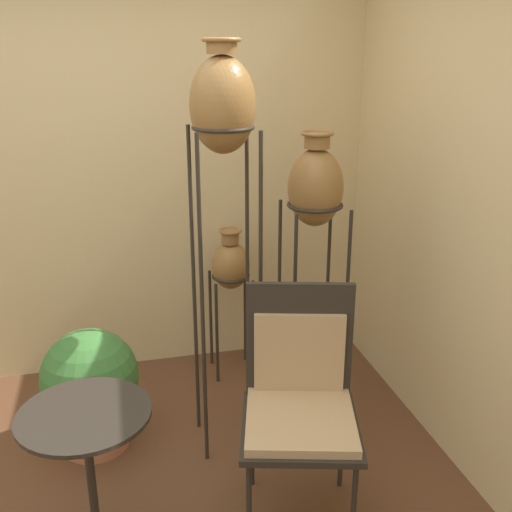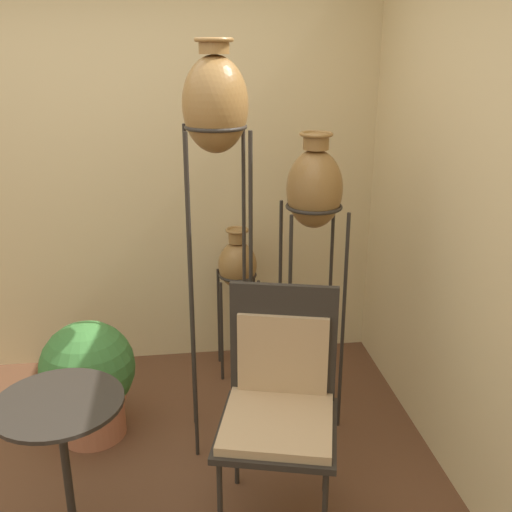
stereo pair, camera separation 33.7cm
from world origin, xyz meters
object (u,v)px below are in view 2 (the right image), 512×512
Objects in this scene: chair at (280,394)px; vase_stand_tall at (216,115)px; vase_stand_medium at (314,194)px; side_table at (63,444)px; potted_plant at (89,377)px; vase_stand_short at (238,266)px.

vase_stand_tall is at bearing 126.17° from chair.
vase_stand_medium is at bearing 17.09° from vase_stand_tall.
side_table is 0.86m from potted_plant.
potted_plant is at bearing 170.76° from vase_stand_tall.
potted_plant is at bearing 91.57° from side_table.
vase_stand_medium reaches higher than vase_stand_short.
side_table is at bearing -134.02° from vase_stand_tall.
potted_plant is (-0.72, 0.12, -1.41)m from vase_stand_tall.
potted_plant is at bearing -178.00° from vase_stand_medium.
side_table is 1.10× the size of potted_plant.
vase_stand_tall reaches higher than potted_plant.
vase_stand_medium reaches higher than potted_plant.
vase_stand_tall is 1.27× the size of vase_stand_medium.
potted_plant is at bearing -145.56° from vase_stand_short.
vase_stand_tall is 1.59m from potted_plant.
side_table is at bearing -144.12° from vase_stand_medium.
potted_plant is (-0.89, -0.61, -0.38)m from vase_stand_short.
vase_stand_short reaches higher than potted_plant.
vase_stand_short is (0.17, 0.73, -1.03)m from vase_stand_tall.
vase_stand_short is at bearing 76.97° from vase_stand_tall.
vase_stand_medium reaches higher than side_table.
chair reaches higher than vase_stand_short.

